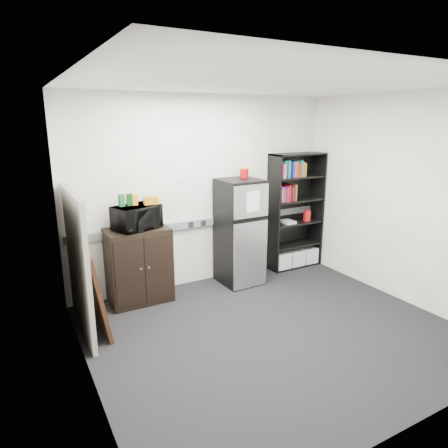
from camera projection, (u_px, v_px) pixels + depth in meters
name	position (u px, v px, depth m)	size (l,w,h in m)	color
floor	(273.00, 330.00, 4.60)	(4.00, 4.00, 0.00)	black
wall_back	(204.00, 192.00, 5.74)	(4.00, 0.02, 2.70)	silver
wall_right	(401.00, 199.00, 5.19)	(0.02, 3.50, 2.70)	silver
wall_left	(81.00, 243.00, 3.32)	(0.02, 3.50, 2.70)	silver
ceiling	(281.00, 83.00, 3.92)	(4.00, 3.50, 0.02)	white
electrical_raceway	(206.00, 222.00, 5.83)	(3.92, 0.05, 0.10)	slate
wall_note	(182.00, 179.00, 5.52)	(0.14, 0.00, 0.10)	white
bookshelf	(295.00, 212.00, 6.41)	(0.90, 0.34, 1.85)	black
cubicle_partition	(78.00, 263.00, 4.42)	(0.06, 1.30, 1.62)	gray
cabinet	(139.00, 265.00, 5.24)	(0.80, 0.53, 1.00)	black
microwave	(136.00, 217.00, 5.06)	(0.56, 0.38, 0.31)	black
snack_box_a	(122.00, 200.00, 4.95)	(0.07, 0.05, 0.15)	#175227
snack_box_b	(129.00, 200.00, 5.00)	(0.07, 0.05, 0.15)	#0C3810
snack_box_c	(135.00, 200.00, 5.03)	(0.07, 0.05, 0.14)	orange
snack_bag	(151.00, 200.00, 5.08)	(0.18, 0.10, 0.10)	#C07613
refrigerator	(240.00, 232.00, 5.80)	(0.59, 0.62, 1.54)	black
coffee_can	(244.00, 172.00, 5.76)	(0.13, 0.13, 0.17)	#A5070B
framed_poster	(94.00, 290.00, 4.47)	(0.20, 0.78, 1.00)	black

